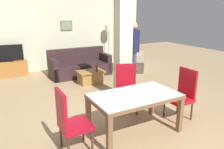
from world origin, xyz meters
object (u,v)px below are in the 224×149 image
Objects in this scene: dining_chair_head_left at (70,120)px; bottle at (97,68)px; armchair at (130,63)px; floor_lamp at (109,32)px; dining_chair_head_right at (182,93)px; coffee_table at (91,77)px; dining_table at (135,102)px; standing_person at (133,46)px; tv_stand at (8,69)px; dining_chair_far_right at (126,87)px; tv_screen at (6,53)px; sofa at (80,66)px.

dining_chair_head_left is 3.46× the size of bottle.
floor_lamp is (-0.27, 1.18, 1.05)m from armchair.
bottle is (-1.74, -0.80, 0.20)m from armchair.
armchair is at bearing -77.11° from floor_lamp.
coffee_table is (-0.73, 2.96, -0.34)m from dining_chair_head_right.
standing_person is (1.90, 2.84, 0.47)m from dining_table.
tv_stand is (-1.72, 4.92, -0.31)m from dining_table.
dining_table is 5.22m from tv_stand.
dining_table is 1.50× the size of dining_chair_head_left.
dining_chair_head_right is at bearing -59.68° from tv_stand.
standing_person is at bearing -29.94° from tv_stand.
tv_stand is at bearing -38.82° from dining_chair_far_right.
floor_lamp is at bearing -173.02° from tv_screen.
tv_screen is at bearing -73.73° from armchair.
dining_chair_head_left is 4.28m from sofa.
dining_chair_far_right reaches higher than tv_stand.
standing_person is at bearing -94.65° from floor_lamp.
coffee_table is at bearing 146.27° from tv_screen.
dining_chair_head_left is 0.82× the size of armchair.
dining_chair_head_right is at bearing 129.01° from tv_screen.
sofa is at bearing -65.61° from armchair.
standing_person reaches higher than dining_chair_head_right.
tv_screen is (0.00, 0.00, 0.53)m from tv_stand.
floor_lamp is at bearing -1.72° from tv_stand.
floor_lamp is at bearing 53.40° from bottle.
bottle reaches higher than tv_stand.
tv_stand is 4.24m from standing_person.
dining_chair_far_right is 1.31× the size of coffee_table.
dining_chair_far_right is 0.95× the size of tv_screen.
dining_chair_head_left is 0.82× the size of tv_stand.
sofa reaches higher than armchair.
coffee_table is (0.43, 2.96, -0.38)m from dining_table.
floor_lamp reaches higher than dining_table.
dining_chair_head_left is 4.96m from tv_screen.
tv_screen reaches higher than coffee_table.
floor_lamp is at bearing -151.57° from sofa.
dining_chair_far_right reaches higher than bottle.
dining_chair_head_right is at bearing 90.00° from dining_chair_head_left.
tv_stand is 1.16× the size of tv_screen.
dining_chair_head_right is 0.57× the size of standing_person.
standing_person is at bearing -4.55° from coffee_table.
dining_chair_head_right is 1.00× the size of dining_chair_head_left.
coffee_table is at bearing 151.30° from dining_chair_head_left.
dining_table is at bearing 90.00° from dining_chair_head_left.
dining_chair_far_right is 3.46× the size of bottle.
floor_lamp is 2.00m from standing_person.
coffee_table is at bearing -42.42° from tv_stand.
sofa is at bearing -151.57° from floor_lamp.
bottle is 0.28× the size of tv_screen.
dining_table is 3.98m from sofa.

